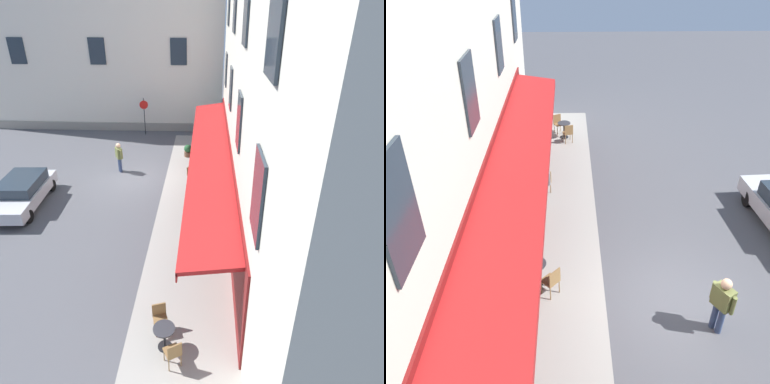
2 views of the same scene
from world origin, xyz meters
The scene contains 26 objects.
ground_plane centered at (0.00, 0.00, 0.00)m, with size 70.00×70.00×0.00m, color #4C4C51.
sidewalk_cafe_terrace centered at (-3.25, -3.40, 0.00)m, with size 20.50×3.20×0.01m, color gray.
cafe_building_facade centered at (-4.00, -9.49, 7.49)m, with size 20.00×10.70×15.00m.
corner_building_facade centered at (13.00, 3.50, 7.50)m, with size 10.12×17.00×15.00m.
back_alley_steps centered at (6.60, -4.59, 0.24)m, with size 2.40×1.75×0.60m.
cafe_table_near_entrance centered at (-0.82, -3.68, 0.49)m, with size 0.60×0.60×0.75m.
cafe_chair_wicker_near_door centered at (-0.39, -3.21, 0.55)m, with size 0.57×0.57×0.91m.
cafe_chair_wicker_kerbside centered at (-1.29, -4.09, 0.55)m, with size 0.56×0.56×0.91m.
cafe_table_mid_terrace centered at (-10.39, -2.94, 0.49)m, with size 0.60×0.60×0.75m.
cafe_chair_wicker_by_window centered at (-9.79, -2.75, 0.55)m, with size 0.50×0.50×0.91m.
cafe_chair_wicker_corner_right centered at (-10.95, -3.24, 0.55)m, with size 0.54×0.54×0.91m.
cafe_table_streetside centered at (3.84, -3.97, 0.49)m, with size 0.60×0.60×0.75m.
cafe_chair_wicker_facing_street centered at (4.44, -3.77, 0.55)m, with size 0.51×0.51×0.91m.
cafe_chair_wicker_under_awning centered at (3.28, -4.26, 0.55)m, with size 0.54×0.54×0.91m.
cafe_table_far_end centered at (-4.99, -3.96, 0.49)m, with size 0.60×0.60×0.75m.
cafe_chair_wicker_back_row centered at (-5.52, -3.62, 0.55)m, with size 0.55×0.55×0.91m.
cafe_chair_wicker_corner_left centered at (-4.35, -3.98, 0.55)m, with size 0.41×0.41×0.91m.
seated_patron_in_grey centered at (-5.33, -3.74, 0.70)m, with size 0.65×0.62×1.31m.
seated_companion_in_black centered at (4.23, -3.84, 0.71)m, with size 0.65×0.67×1.35m.
walking_pedestrian_in_olive centered at (0.85, 0.83, 0.98)m, with size 0.61×0.49×1.67m.
no_parking_sign centered at (7.12, 0.42, 1.79)m, with size 0.14×0.58×2.60m.
potted_plant_under_sign centered at (6.53, -4.10, 0.58)m, with size 0.43×0.43×1.20m.
potted_plant_by_steps centered at (7.07, -3.40, 0.50)m, with size 0.36×0.36×1.03m.
potted_plant_entrance_left centered at (5.36, -3.89, 0.44)m, with size 0.32×0.32×0.89m.
potted_plant_mid_terrace centered at (3.20, -2.85, 0.38)m, with size 0.48×0.48×0.75m.
parked_car_silver centered at (-3.01, 4.50, 0.71)m, with size 4.39×2.02×1.33m.
Camera 1 is at (-16.76, -3.97, 8.42)m, focal length 32.55 mm.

